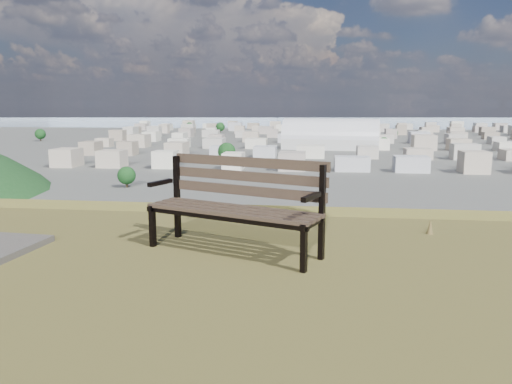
# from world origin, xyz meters

# --- Properties ---
(park_bench) EXTENTS (1.95, 1.24, 0.98)m
(park_bench) POSITION_xyz_m (0.21, 2.24, 25.55)
(park_bench) COLOR #483629
(park_bench) RESTS_ON hilltop_mesa
(arena) EXTENTS (58.65, 29.54, 23.85)m
(arena) POSITION_xyz_m (8.66, 301.14, 5.62)
(arena) COLOR silver
(arena) RESTS_ON ground
(city_blocks) EXTENTS (395.00, 361.00, 7.00)m
(city_blocks) POSITION_xyz_m (0.00, 394.44, 3.50)
(city_blocks) COLOR #BDB3A6
(city_blocks) RESTS_ON ground
(city_trees) EXTENTS (406.52, 387.20, 9.98)m
(city_trees) POSITION_xyz_m (-26.39, 319.00, 4.83)
(city_trees) COLOR #2F2517
(city_trees) RESTS_ON ground
(bay_water) EXTENTS (2400.00, 700.00, 0.12)m
(bay_water) POSITION_xyz_m (0.00, 900.00, 0.00)
(bay_water) COLOR #97A9C0
(bay_water) RESTS_ON ground
(far_hills) EXTENTS (2050.00, 340.00, 60.00)m
(far_hills) POSITION_xyz_m (-60.92, 1402.93, 25.47)
(far_hills) COLOR #99ACBE
(far_hills) RESTS_ON ground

